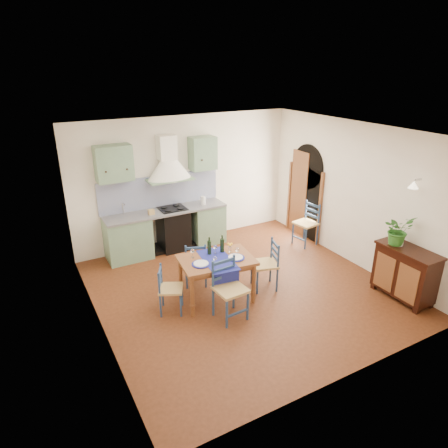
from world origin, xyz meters
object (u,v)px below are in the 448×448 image
at_px(dining_table, 217,264).
at_px(potted_plant, 398,230).
at_px(sideboard, 405,272).
at_px(chair_near, 229,289).

height_order(dining_table, potted_plant, potted_plant).
bearing_deg(sideboard, potted_plant, 100.10).
relative_size(dining_table, potted_plant, 2.50).
xyz_separation_m(dining_table, sideboard, (2.83, -1.50, -0.18)).
relative_size(chair_near, sideboard, 0.94).
bearing_deg(dining_table, sideboard, -27.89).
relative_size(dining_table, sideboard, 1.24).
distance_m(sideboard, potted_plant, 0.73).
bearing_deg(dining_table, potted_plant, -24.25).
bearing_deg(dining_table, chair_near, -97.35).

